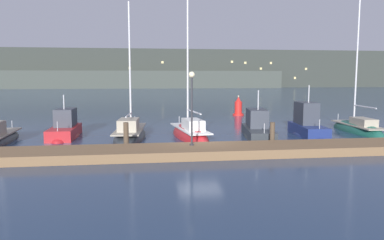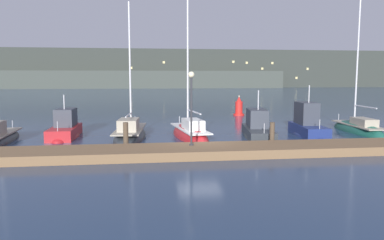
{
  "view_description": "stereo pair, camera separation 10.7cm",
  "coord_description": "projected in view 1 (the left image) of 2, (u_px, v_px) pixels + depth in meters",
  "views": [
    {
      "loc": [
        -3.3,
        -20.83,
        4.01
      ],
      "look_at": [
        0.0,
        3.23,
        1.2
      ],
      "focal_mm": 35.0,
      "sensor_mm": 36.0,
      "label": 1
    },
    {
      "loc": [
        -3.19,
        -20.84,
        4.01
      ],
      "look_at": [
        0.0,
        3.23,
        1.2
      ],
      "focal_mm": 35.0,
      "sensor_mm": 36.0,
      "label": 2
    }
  ],
  "objects": [
    {
      "name": "hillside_backdrop",
      "position": [
        140.0,
        70.0,
        139.76
      ],
      "size": [
        240.0,
        23.0,
        14.03
      ],
      "color": "#333833",
      "rests_on": "ground"
    },
    {
      "name": "dock",
      "position": [
        206.0,
        151.0,
        19.24
      ],
      "size": [
        32.72,
        2.8,
        0.45
      ],
      "primitive_type": "cube",
      "color": "brown",
      "rests_on": "ground"
    },
    {
      "name": "mooring_pile_2",
      "position": [
        272.0,
        135.0,
        21.37
      ],
      "size": [
        0.28,
        0.28,
        1.44
      ],
      "primitive_type": "cylinder",
      "color": "#4C3D2D",
      "rests_on": "ground"
    },
    {
      "name": "motorboat_berth_6",
      "position": [
        308.0,
        129.0,
        25.64
      ],
      "size": [
        2.12,
        4.94,
        3.96
      ],
      "color": "navy",
      "rests_on": "ground"
    },
    {
      "name": "channel_buoy",
      "position": [
        238.0,
        108.0,
        39.07
      ],
      "size": [
        1.14,
        1.14,
        2.08
      ],
      "color": "red",
      "rests_on": "ground"
    },
    {
      "name": "ground_plane",
      "position": [
        200.0,
        147.0,
        21.41
      ],
      "size": [
        400.0,
        400.0,
        0.0
      ],
      "primitive_type": "plane",
      "color": "navy"
    },
    {
      "name": "sailboat_berth_7",
      "position": [
        357.0,
        130.0,
        27.35
      ],
      "size": [
        2.14,
        6.78,
        10.68
      ],
      "color": "#195647",
      "rests_on": "ground"
    },
    {
      "name": "sailboat_berth_3",
      "position": [
        130.0,
        135.0,
        24.72
      ],
      "size": [
        2.56,
        7.05,
        9.49
      ],
      "color": "#2D3338",
      "rests_on": "ground"
    },
    {
      "name": "sailboat_berth_4",
      "position": [
        190.0,
        136.0,
        24.83
      ],
      "size": [
        2.54,
        7.0,
        10.35
      ],
      "color": "red",
      "rests_on": "ground"
    },
    {
      "name": "motorboat_berth_2",
      "position": [
        65.0,
        132.0,
        24.92
      ],
      "size": [
        1.72,
        4.94,
        3.39
      ],
      "color": "red",
      "rests_on": "ground"
    },
    {
      "name": "motorboat_berth_5",
      "position": [
        258.0,
        132.0,
        24.94
      ],
      "size": [
        2.62,
        5.96,
        3.66
      ],
      "color": "#2D3338",
      "rests_on": "ground"
    },
    {
      "name": "mooring_pile_1",
      "position": [
        126.0,
        137.0,
        20.25
      ],
      "size": [
        0.28,
        0.28,
        1.57
      ],
      "primitive_type": "cylinder",
      "color": "#4C3D2D",
      "rests_on": "ground"
    },
    {
      "name": "dock_lamppost",
      "position": [
        192.0,
        96.0,
        19.27
      ],
      "size": [
        0.32,
        0.32,
        3.83
      ],
      "color": "#2D2D33",
      "rests_on": "dock"
    }
  ]
}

